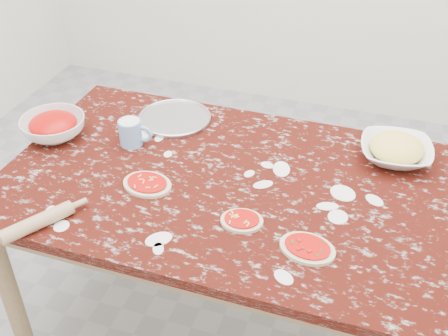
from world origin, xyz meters
TOP-DOWN VIEW (x-y plane):
  - ground at (0.00, 0.00)m, footprint 4.00×4.00m
  - worktable at (0.00, 0.00)m, footprint 1.60×1.00m
  - pizza_tray at (-0.33, 0.33)m, footprint 0.38×0.38m
  - sauce_bowl at (-0.74, 0.06)m, footprint 0.26×0.26m
  - cheese_bowl at (0.57, 0.33)m, footprint 0.30×0.30m
  - flour_mug at (-0.42, 0.10)m, footprint 0.13×0.09m
  - pizza_left at (-0.25, -0.12)m, footprint 0.20×0.16m
  - pizza_mid at (0.13, -0.20)m, footprint 0.16×0.14m
  - pizza_right at (0.36, -0.26)m, footprint 0.19×0.16m
  - rolling_pin at (-0.48, -0.44)m, footprint 0.17×0.23m

SIDE VIEW (x-z plane):
  - ground at x=0.00m, z-range 0.00..0.00m
  - worktable at x=0.00m, z-range 0.29..1.04m
  - pizza_tray at x=-0.33m, z-range 0.75..0.76m
  - pizza_mid at x=0.13m, z-range 0.75..0.77m
  - pizza_right at x=0.36m, z-range 0.75..0.77m
  - pizza_left at x=-0.25m, z-range 0.75..0.77m
  - rolling_pin at x=-0.48m, z-range 0.75..0.80m
  - cheese_bowl at x=0.57m, z-range 0.75..0.82m
  - sauce_bowl at x=-0.74m, z-range 0.75..0.83m
  - flour_mug at x=-0.42m, z-range 0.75..0.86m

